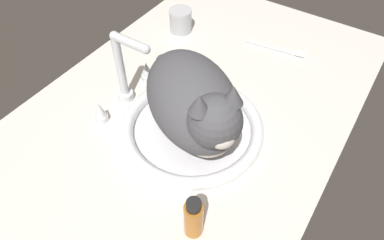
{
  "coord_description": "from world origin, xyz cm",
  "views": [
    {
      "loc": [
        -48.46,
        -34.53,
        67.43
      ],
      "look_at": [
        -2.97,
        -4.73,
        7.0
      ],
      "focal_mm": 33.28,
      "sensor_mm": 36.0,
      "label": 1
    }
  ],
  "objects_px": {
    "faucet": "(125,76)",
    "metal_jar": "(181,20)",
    "cat": "(195,103)",
    "sink_basin": "(192,128)",
    "amber_bottle": "(194,218)",
    "toothbrush": "(276,48)"
  },
  "relations": [
    {
      "from": "faucet",
      "to": "cat",
      "type": "height_order",
      "value": "cat"
    },
    {
      "from": "faucet",
      "to": "metal_jar",
      "type": "bearing_deg",
      "value": 11.01
    },
    {
      "from": "faucet",
      "to": "amber_bottle",
      "type": "xyz_separation_m",
      "value": [
        -0.2,
        -0.33,
        -0.03
      ]
    },
    {
      "from": "cat",
      "to": "amber_bottle",
      "type": "height_order",
      "value": "cat"
    },
    {
      "from": "cat",
      "to": "amber_bottle",
      "type": "relative_size",
      "value": 3.52
    },
    {
      "from": "cat",
      "to": "faucet",
      "type": "bearing_deg",
      "value": 86.8
    },
    {
      "from": "metal_jar",
      "to": "cat",
      "type": "bearing_deg",
      "value": -141.22
    },
    {
      "from": "cat",
      "to": "toothbrush",
      "type": "distance_m",
      "value": 0.43
    },
    {
      "from": "cat",
      "to": "amber_bottle",
      "type": "distance_m",
      "value": 0.24
    },
    {
      "from": "faucet",
      "to": "toothbrush",
      "type": "distance_m",
      "value": 0.47
    },
    {
      "from": "cat",
      "to": "amber_bottle",
      "type": "bearing_deg",
      "value": -147.83
    },
    {
      "from": "faucet",
      "to": "metal_jar",
      "type": "height_order",
      "value": "faucet"
    },
    {
      "from": "faucet",
      "to": "metal_jar",
      "type": "distance_m",
      "value": 0.34
    },
    {
      "from": "cat",
      "to": "metal_jar",
      "type": "relative_size",
      "value": 5.18
    },
    {
      "from": "toothbrush",
      "to": "cat",
      "type": "bearing_deg",
      "value": 177.23
    },
    {
      "from": "toothbrush",
      "to": "metal_jar",
      "type": "bearing_deg",
      "value": 103.53
    },
    {
      "from": "amber_bottle",
      "to": "cat",
      "type": "bearing_deg",
      "value": 32.17
    },
    {
      "from": "faucet",
      "to": "toothbrush",
      "type": "bearing_deg",
      "value": -29.88
    },
    {
      "from": "sink_basin",
      "to": "amber_bottle",
      "type": "distance_m",
      "value": 0.25
    },
    {
      "from": "sink_basin",
      "to": "metal_jar",
      "type": "xyz_separation_m",
      "value": [
        0.33,
        0.26,
        0.02
      ]
    },
    {
      "from": "sink_basin",
      "to": "amber_bottle",
      "type": "relative_size",
      "value": 3.2
    },
    {
      "from": "faucet",
      "to": "cat",
      "type": "xyz_separation_m",
      "value": [
        -0.01,
        -0.21,
        0.03
      ]
    }
  ]
}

